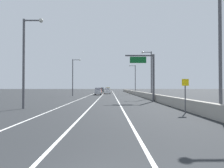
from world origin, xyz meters
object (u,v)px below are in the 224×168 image
object	(u,v)px
lamp_post_right_near	(217,44)
lamp_post_left_near	(26,56)
car_yellow_0	(108,90)
lamp_post_left_mid	(74,75)
car_silver_1	(98,91)
car_white_3	(107,91)
car_red_4	(99,91)
car_gray_2	(102,90)
overhead_sign_gantry	(149,72)
lamp_post_right_second	(150,71)
speed_advisory_sign	(185,93)
lamp_post_right_third	(134,77)

from	to	relation	value
lamp_post_right_near	lamp_post_left_near	size ratio (longest dim) A/B	1.00
lamp_post_right_near	car_yellow_0	world-z (taller)	lamp_post_right_near
lamp_post_left_mid	car_silver_1	bearing A→B (deg)	45.31
car_white_3	car_red_4	world-z (taller)	car_white_3
lamp_post_right_near	car_silver_1	bearing A→B (deg)	105.58
car_red_4	lamp_post_left_mid	bearing A→B (deg)	-107.96
car_gray_2	car_red_4	bearing A→B (deg)	-91.17
car_gray_2	car_red_4	world-z (taller)	car_gray_2
overhead_sign_gantry	lamp_post_right_second	size ratio (longest dim) A/B	0.78
lamp_post_left_mid	lamp_post_left_near	bearing A→B (deg)	-88.89
overhead_sign_gantry	car_red_4	size ratio (longest dim) A/B	1.71
car_red_4	car_silver_1	bearing A→B (deg)	-87.93
lamp_post_left_mid	car_white_3	bearing A→B (deg)	60.15
car_white_3	car_red_4	distance (m)	3.75
overhead_sign_gantry	car_white_3	bearing A→B (deg)	101.83
lamp_post_left_mid	car_red_4	bearing A→B (deg)	72.04
lamp_post_left_near	lamp_post_left_mid	xyz separation A→B (m)	(-0.57, 29.07, 0.00)
car_white_3	lamp_post_right_second	bearing A→B (deg)	-70.57
overhead_sign_gantry	car_silver_1	world-z (taller)	overhead_sign_gantry
speed_advisory_sign	lamp_post_left_mid	size ratio (longest dim) A/B	0.31
lamp_post_left_near	car_silver_1	bearing A→B (deg)	81.27
car_gray_2	lamp_post_right_third	bearing A→B (deg)	-60.52
lamp_post_right_near	car_yellow_0	bearing A→B (deg)	97.57
lamp_post_left_mid	speed_advisory_sign	bearing A→B (deg)	-63.74
lamp_post_right_second	car_white_3	world-z (taller)	lamp_post_right_second
lamp_post_left_mid	car_yellow_0	distance (m)	33.24
car_red_4	car_white_3	bearing A→B (deg)	-38.11
lamp_post_left_near	overhead_sign_gantry	bearing A→B (deg)	33.48
lamp_post_right_near	lamp_post_left_near	bearing A→B (deg)	160.39
speed_advisory_sign	car_yellow_0	xyz separation A→B (m)	(-7.53, 64.34, -0.71)
lamp_post_left_mid	car_red_4	size ratio (longest dim) A/B	2.18
lamp_post_right_third	lamp_post_left_mid	world-z (taller)	same
overhead_sign_gantry	lamp_post_right_near	xyz separation A→B (m)	(1.80, -15.95, 0.80)
overhead_sign_gantry	lamp_post_right_second	world-z (taller)	lamp_post_right_second
lamp_post_right_near	lamp_post_left_mid	xyz separation A→B (m)	(-17.41, 35.07, 0.00)
lamp_post_left_near	car_red_4	bearing A→B (deg)	83.84
speed_advisory_sign	lamp_post_right_near	world-z (taller)	lamp_post_right_near
lamp_post_left_near	car_yellow_0	bearing A→B (deg)	82.56
overhead_sign_gantry	lamp_post_right_third	bearing A→B (deg)	86.61
speed_advisory_sign	lamp_post_left_mid	world-z (taller)	lamp_post_left_mid
speed_advisory_sign	car_gray_2	size ratio (longest dim) A/B	0.71
lamp_post_right_third	lamp_post_left_near	xyz separation A→B (m)	(-16.97, -42.45, 0.00)
speed_advisory_sign	lamp_post_left_near	xyz separation A→B (m)	(-15.48, 3.45, 3.77)
lamp_post_right_second	lamp_post_right_third	bearing A→B (deg)	90.05
lamp_post_left_near	lamp_post_right_second	bearing A→B (deg)	47.02
lamp_post_left_mid	car_yellow_0	xyz separation A→B (m)	(8.52, 31.82, -4.48)
speed_advisory_sign	car_silver_1	bearing A→B (deg)	104.68
lamp_post_left_near	car_silver_1	size ratio (longest dim) A/B	2.05
car_silver_1	car_gray_2	size ratio (longest dim) A/B	1.11
lamp_post_right_third	lamp_post_left_near	size ratio (longest dim) A/B	1.00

